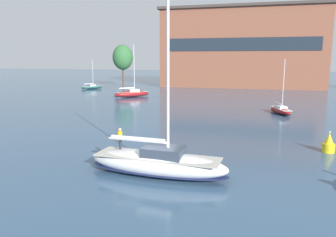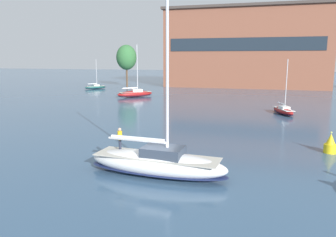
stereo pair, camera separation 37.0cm
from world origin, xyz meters
name	(u,v)px [view 1 (the left image)]	position (x,y,z in m)	size (l,w,h in m)	color
ground_plane	(157,175)	(0.00, 0.00, 0.00)	(400.00, 400.00, 0.00)	#385675
waterfront_building	(242,48)	(2.20, 77.07, 11.09)	(45.69, 16.94, 22.11)	brown
tree_shore_center	(123,57)	(-30.64, 67.64, 8.36)	(5.80, 5.80, 11.94)	brown
sailboat_main	(157,162)	(0.02, 0.00, 0.96)	(10.44, 3.59, 14.09)	silver
sailboat_moored_mid_channel	(92,87)	(-35.84, 58.21, 0.54)	(5.09, 5.26, 7.89)	#194C47
sailboat_moored_far_slip	(280,110)	(10.28, 29.65, 0.55)	(3.57, 6.06, 8.07)	maroon
sailboat_moored_outer_mooring	(132,94)	(-18.85, 43.93, 0.74)	(7.27, 7.15, 10.96)	maroon
channel_buoy	(329,144)	(12.95, 9.36, 0.75)	(1.05, 1.05, 1.91)	yellow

